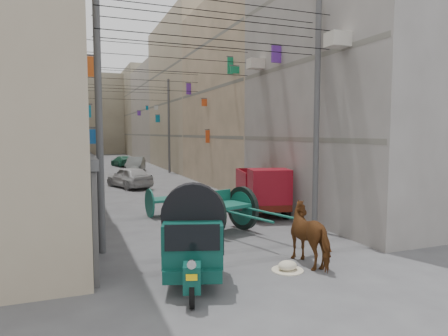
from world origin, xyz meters
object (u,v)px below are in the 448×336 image
tonga_cart (227,210)px  feed_sack (288,266)px  distant_car_white (129,177)px  distant_car_green (122,161)px  second_cart (164,201)px  auto_rickshaw (193,239)px  mini_truck (264,193)px  horse (313,234)px  distant_car_grey (136,164)px

tonga_cart → feed_sack: size_ratio=7.28×
tonga_cart → distant_car_white: tonga_cart is taller
distant_car_green → second_cart: bearing=75.7°
auto_rickshaw → mini_truck: size_ratio=0.67×
horse → mini_truck: bearing=-108.4°
horse → distant_car_green: size_ratio=0.50×
horse → feed_sack: bearing=11.5°
tonga_cart → distant_car_grey: 23.19m
tonga_cart → mini_truck: bearing=22.0°
auto_rickshaw → second_cart: bearing=100.2°
feed_sack → distant_car_grey: size_ratio=0.13×
auto_rickshaw → feed_sack: bearing=17.8°
auto_rickshaw → horse: (3.35, 0.23, -0.25)m
second_cart → distant_car_white: (-0.16, 9.34, 0.04)m
auto_rickshaw → distant_car_green: auto_rickshaw is taller
distant_car_grey → distant_car_green: (-0.40, 6.15, -0.10)m
distant_car_grey → distant_car_green: bearing=109.8°
feed_sack → second_cart: bearing=100.5°
second_cart → distant_car_green: second_cart is taller
distant_car_grey → second_cart: bearing=-79.2°
mini_truck → feed_sack: 6.72m
second_cart → distant_car_white: size_ratio=0.37×
distant_car_white → distant_car_grey: bearing=-119.7°
tonga_cart → horse: (0.88, -3.89, -0.01)m
mini_truck → tonga_cart: bearing=-127.3°
feed_sack → distant_car_grey: bearing=89.2°
feed_sack → distant_car_white: bearing=95.3°
second_cart → distant_car_green: 25.87m
distant_car_white → distant_car_green: distant_car_white is taller
tonga_cart → horse: 3.99m
auto_rickshaw → second_cart: 7.70m
distant_car_white → distant_car_green: 16.56m
tonga_cart → distant_car_white: size_ratio=0.93×
feed_sack → horse: size_ratio=0.27×
second_cart → auto_rickshaw: bearing=-104.2°
auto_rickshaw → horse: 3.36m
distant_car_grey → tonga_cart: bearing=-74.9°
feed_sack → distant_car_green: size_ratio=0.13×
tonga_cart → distant_car_white: bearing=79.2°
auto_rickshaw → distant_car_green: (2.45, 33.45, -0.50)m
tonga_cart → distant_car_grey: bearing=71.3°
distant_car_white → tonga_cart: bearing=78.1°
horse → second_cart: bearing=-76.1°
auto_rickshaw → distant_car_green: bearing=103.8°
second_cart → distant_car_grey: 19.76m
tonga_cart → mini_truck: size_ratio=0.94×
distant_car_white → distant_car_grey: (1.96, 10.34, -0.02)m
auto_rickshaw → distant_car_grey: size_ratio=0.66×
feed_sack → distant_car_white: distant_car_white is taller
mini_truck → distant_car_white: mini_truck is taller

